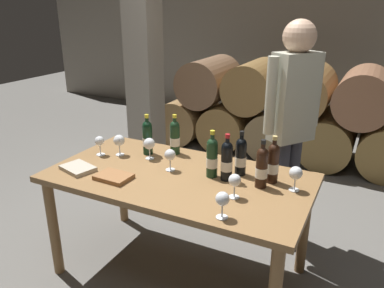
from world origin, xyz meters
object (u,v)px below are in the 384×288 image
at_px(wine_bottle_0, 212,157).
at_px(wine_glass_4, 235,181).
at_px(wine_glass_5, 119,141).
at_px(wine_glass_6, 296,174).
at_px(sommelier_presenting, 292,115).
at_px(dining_table, 178,188).
at_px(wine_glass_2, 149,144).
at_px(wine_bottle_3, 147,137).
at_px(wine_bottle_6, 241,156).
at_px(wine_bottle_1, 227,160).
at_px(leather_ledger, 78,168).
at_px(wine_bottle_2, 175,137).
at_px(wine_glass_0, 100,142).
at_px(wine_glass_1, 222,200).
at_px(wine_glass_3, 170,156).
at_px(tasting_notebook, 114,177).
at_px(wine_bottle_4, 262,167).
at_px(wine_bottle_5, 273,163).

bearing_deg(wine_bottle_0, wine_glass_4, -41.43).
height_order(wine_glass_5, wine_glass_6, wine_glass_5).
xyz_separation_m(wine_glass_4, sommelier_presenting, (0.11, 0.87, 0.18)).
height_order(dining_table, sommelier_presenting, sommelier_presenting).
bearing_deg(wine_glass_2, wine_bottle_3, 129.91).
relative_size(wine_bottle_0, wine_bottle_6, 1.05).
relative_size(wine_bottle_1, leather_ledger, 1.38).
height_order(dining_table, wine_bottle_2, wine_bottle_2).
distance_m(wine_glass_0, wine_glass_5, 0.14).
xyz_separation_m(wine_glass_1, leather_ledger, (-1.09, 0.12, -0.09)).
height_order(wine_glass_1, wine_glass_3, same).
xyz_separation_m(dining_table, wine_glass_4, (0.43, -0.12, 0.20)).
relative_size(wine_glass_0, leather_ledger, 0.66).
height_order(wine_glass_1, tasting_notebook, wine_glass_1).
relative_size(wine_bottle_0, wine_bottle_3, 1.03).
bearing_deg(wine_bottle_2, wine_glass_5, -148.87).
bearing_deg(wine_glass_4, tasting_notebook, -171.82).
bearing_deg(dining_table, wine_glass_6, 9.81).
xyz_separation_m(wine_glass_1, wine_glass_3, (-0.54, 0.40, -0.00)).
bearing_deg(wine_bottle_6, wine_glass_0, -172.21).
xyz_separation_m(tasting_notebook, leather_ledger, (-0.30, -0.00, 0.00)).
bearing_deg(wine_glass_6, wine_glass_3, -174.41).
xyz_separation_m(dining_table, sommelier_presenting, (0.54, 0.75, 0.37)).
height_order(dining_table, wine_glass_3, wine_glass_3).
bearing_deg(tasting_notebook, wine_bottle_4, 21.82).
bearing_deg(wine_bottle_1, wine_glass_5, 177.69).
relative_size(wine_bottle_2, sommelier_presenting, 0.17).
bearing_deg(tasting_notebook, dining_table, 36.25).
distance_m(wine_glass_5, wine_glass_6, 1.27).
distance_m(wine_glass_0, wine_glass_2, 0.38).
bearing_deg(wine_bottle_6, wine_bottle_5, -4.46).
relative_size(wine_glass_2, wine_glass_6, 1.02).
height_order(wine_bottle_0, sommelier_presenting, sommelier_presenting).
bearing_deg(wine_bottle_2, dining_table, -57.96).
bearing_deg(wine_glass_2, wine_bottle_2, 56.46).
bearing_deg(wine_glass_0, wine_bottle_1, 1.68).
bearing_deg(wine_bottle_4, wine_bottle_6, 147.03).
height_order(wine_bottle_2, wine_bottle_6, wine_bottle_2).
bearing_deg(wine_bottle_3, wine_bottle_5, -3.25).
xyz_separation_m(wine_glass_0, wine_glass_2, (0.36, 0.10, 0.01)).
relative_size(wine_bottle_6, wine_glass_4, 2.02).
height_order(wine_bottle_5, wine_glass_1, wine_bottle_5).
xyz_separation_m(wine_glass_4, wine_glass_6, (0.29, 0.25, 0.00)).
height_order(wine_bottle_4, wine_glass_0, wine_bottle_4).
xyz_separation_m(wine_bottle_6, tasting_notebook, (-0.70, -0.43, -0.11)).
relative_size(wine_glass_5, wine_glass_6, 1.02).
bearing_deg(wine_glass_4, wine_bottle_6, 103.81).
height_order(wine_bottle_1, wine_glass_6, wine_bottle_1).
height_order(wine_bottle_5, wine_glass_5, wine_bottle_5).
distance_m(wine_bottle_0, wine_glass_0, 0.88).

